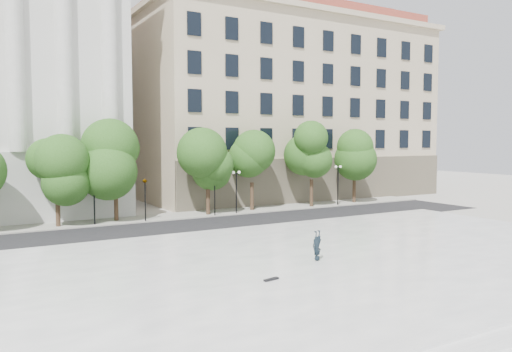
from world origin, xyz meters
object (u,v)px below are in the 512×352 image
object	(u,v)px
traffic_light_east	(215,177)
skateboard	(271,279)
traffic_light_west	(145,179)
person_lying	(317,257)

from	to	relation	value
traffic_light_east	skateboard	xyz separation A→B (m)	(-7.39, -21.59, -3.11)
traffic_light_west	skateboard	size ratio (longest dim) A/B	5.23
skateboard	traffic_light_west	bearing A→B (deg)	77.32
traffic_light_west	person_lying	world-z (taller)	traffic_light_west
traffic_light_west	skateboard	xyz separation A→B (m)	(-0.93, -21.59, -3.21)
traffic_light_east	skateboard	size ratio (longest dim) A/B	5.13
traffic_light_west	traffic_light_east	world-z (taller)	traffic_light_west
traffic_light_east	person_lying	xyz separation A→B (m)	(-3.28, -19.62, -2.93)
person_lying	skateboard	bearing A→B (deg)	-164.85
traffic_light_east	skateboard	world-z (taller)	traffic_light_east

